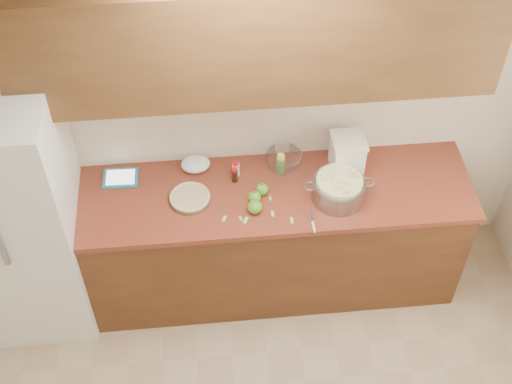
{
  "coord_description": "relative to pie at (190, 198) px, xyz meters",
  "views": [
    {
      "loc": [
        -0.29,
        -1.41,
        4.14
      ],
      "look_at": [
        -0.02,
        1.43,
        0.98
      ],
      "focal_mm": 50.0,
      "sensor_mm": 36.0,
      "label": 1
    }
  ],
  "objects": [
    {
      "name": "tablet",
      "position": [
        -0.42,
        0.22,
        -0.01
      ],
      "size": [
        0.22,
        0.17,
        0.02
      ],
      "rotation": [
        0.0,
        0.0,
        -0.03
      ],
      "color": "teal",
      "rests_on": "counter_run"
    },
    {
      "name": "colander",
      "position": [
        0.89,
        -0.06,
        0.05
      ],
      "size": [
        0.42,
        0.32,
        0.16
      ],
      "rotation": [
        0.0,
        0.0,
        -0.04
      ],
      "color": "gray",
      "rests_on": "counter_run"
    },
    {
      "name": "apple_front",
      "position": [
        0.38,
        -0.13,
        0.02
      ],
      "size": [
        0.09,
        0.09,
        0.1
      ],
      "color": "#4E8D21",
      "rests_on": "counter_run"
    },
    {
      "name": "apple_left",
      "position": [
        0.39,
        -0.05,
        0.02
      ],
      "size": [
        0.08,
        0.08,
        0.09
      ],
      "color": "#4E8D21",
      "rests_on": "counter_run"
    },
    {
      "name": "apple_center",
      "position": [
        0.44,
        0.01,
        0.02
      ],
      "size": [
        0.08,
        0.08,
        0.09
      ],
      "color": "#4E8D21",
      "rests_on": "counter_run"
    },
    {
      "name": "peel_e",
      "position": [
        0.2,
        -0.17,
        -0.02
      ],
      "size": [
        0.03,
        0.05,
        0.0
      ],
      "primitive_type": "cube",
      "rotation": [
        0.0,
        0.0,
        1.17
      ],
      "color": "#96C861",
      "rests_on": "counter_run"
    },
    {
      "name": "peel_a",
      "position": [
        0.29,
        -0.17,
        -0.02
      ],
      "size": [
        0.02,
        0.04,
        0.0
      ],
      "primitive_type": "cube",
      "rotation": [
        0.0,
        0.0,
        1.93
      ],
      "color": "#96C861",
      "rests_on": "counter_run"
    },
    {
      "name": "upper_cabinets",
      "position": [
        0.41,
        0.18,
        1.01
      ],
      "size": [
        2.6,
        0.34,
        0.7
      ],
      "primitive_type": "cube",
      "color": "brown",
      "rests_on": "room_shell"
    },
    {
      "name": "paring_knife",
      "position": [
        0.71,
        -0.27,
        -0.01
      ],
      "size": [
        0.02,
        0.16,
        0.02
      ],
      "rotation": [
        0.0,
        0.0,
        0.02
      ],
      "color": "gray",
      "rests_on": "counter_run"
    },
    {
      "name": "peel_f",
      "position": [
        0.48,
        -0.03,
        -0.02
      ],
      "size": [
        0.01,
        0.03,
        0.0
      ],
      "primitive_type": "cube",
      "rotation": [
        0.0,
        0.0,
        -1.58
      ],
      "color": "#96C861",
      "rests_on": "counter_run"
    },
    {
      "name": "lemon_bottle",
      "position": [
        0.57,
        0.18,
        0.05
      ],
      "size": [
        0.05,
        0.05,
        0.15
      ],
      "rotation": [
        0.0,
        0.0,
        0.08
      ],
      "color": "#4C8C38",
      "rests_on": "counter_run"
    },
    {
      "name": "flour_canister",
      "position": [
        0.98,
        0.17,
        0.11
      ],
      "size": [
        0.21,
        0.21,
        0.25
      ],
      "rotation": [
        0.0,
        0.0,
        0.02
      ],
      "color": "white",
      "rests_on": "counter_run"
    },
    {
      "name": "cinnamon_shaker",
      "position": [
        0.29,
        0.19,
        0.03
      ],
      "size": [
        0.05,
        0.05,
        0.11
      ],
      "rotation": [
        0.0,
        0.0,
        0.38
      ],
      "color": "beige",
      "rests_on": "counter_run"
    },
    {
      "name": "vanilla_bottle",
      "position": [
        0.28,
        0.13,
        0.03
      ],
      "size": [
        0.04,
        0.04,
        0.11
      ],
      "rotation": [
        0.0,
        0.0,
        -0.25
      ],
      "color": "black",
      "rests_on": "counter_run"
    },
    {
      "name": "counter_run",
      "position": [
        0.41,
        0.02,
        -0.48
      ],
      "size": [
        2.64,
        0.68,
        0.92
      ],
      "color": "#5A3319",
      "rests_on": "ground"
    },
    {
      "name": "peel_b",
      "position": [
        0.48,
        -0.15,
        -0.02
      ],
      "size": [
        0.02,
        0.05,
        0.0
      ],
      "primitive_type": "cube",
      "rotation": [
        0.0,
        0.0,
        -1.53
      ],
      "color": "#96C861",
      "rests_on": "counter_run"
    },
    {
      "name": "mixing_bowl",
      "position": [
        0.6,
        0.25,
        0.02
      ],
      "size": [
        0.23,
        0.23,
        0.08
      ],
      "rotation": [
        0.0,
        0.0,
        0.15
      ],
      "color": "silver",
      "rests_on": "counter_run"
    },
    {
      "name": "peel_d",
      "position": [
        0.59,
        -0.22,
        -0.02
      ],
      "size": [
        0.02,
        0.05,
        0.0
      ],
      "primitive_type": "cube",
      "rotation": [
        0.0,
        0.0,
        -1.58
      ],
      "color": "#96C861",
      "rests_on": "counter_run"
    },
    {
      "name": "paper_towel",
      "position": [
        0.05,
        0.26,
        0.02
      ],
      "size": [
        0.22,
        0.2,
        0.08
      ],
      "primitive_type": "ellipsoid",
      "rotation": [
        0.0,
        0.0,
        -0.37
      ],
      "color": "white",
      "rests_on": "counter_run"
    },
    {
      "name": "pie",
      "position": [
        0.0,
        0.0,
        0.0
      ],
      "size": [
        0.25,
        0.25,
        0.04
      ],
      "rotation": [
        0.0,
        0.0,
        -0.35
      ],
      "color": "silver",
      "rests_on": "counter_run"
    },
    {
      "name": "peel_c",
      "position": [
        0.32,
        -0.19,
        -0.02
      ],
      "size": [
        0.04,
        0.05,
        0.0
      ],
      "primitive_type": "cube",
      "rotation": [
        0.0,
        0.0,
        -2.02
      ],
      "color": "#96C861",
      "rests_on": "counter_run"
    },
    {
      "name": "fridge",
      "position": [
        -1.03,
        -0.01,
        -0.04
      ],
      "size": [
        0.7,
        0.7,
        1.8
      ],
      "primitive_type": "cube",
      "color": "white",
      "rests_on": "ground"
    }
  ]
}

